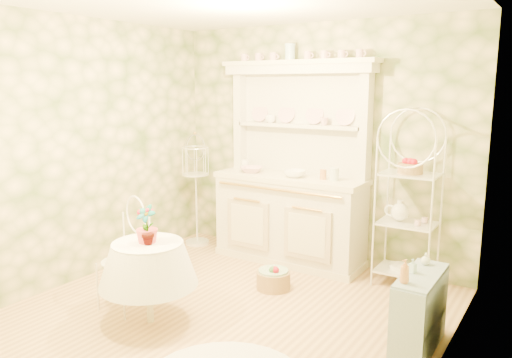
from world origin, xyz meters
The scene contains 20 objects.
floor centered at (0.00, 0.00, 0.00)m, with size 3.60×3.60×0.00m, color tan.
wall_left centered at (-1.80, 0.00, 1.35)m, with size 3.60×3.60×0.00m, color beige.
wall_right centered at (1.80, 0.00, 1.35)m, with size 3.60×3.60×0.00m, color beige.
wall_back centered at (0.00, 1.80, 1.35)m, with size 3.60×3.60×0.00m, color beige.
wall_front centered at (0.00, -1.80, 1.35)m, with size 3.60×3.60×0.00m, color beige.
kitchen_dresser centered at (-0.20, 1.52, 1.15)m, with size 1.87×0.61×2.29m, color silver.
bakers_rack centered at (1.14, 1.53, 0.87)m, with size 0.54×0.39×1.74m, color white.
side_shelf centered at (1.61, 0.31, 0.31)m, with size 0.27×0.72×0.61m, color #8CA2B6.
round_table centered at (-0.46, -0.48, 0.34)m, with size 0.63×0.63×0.68m, color white.
cafe_chair centered at (-0.84, -0.41, 0.50)m, with size 0.45×0.45×0.99m, color white.
birdcage_stand centered at (-1.50, 1.42, 0.77)m, with size 0.37×0.37×1.55m, color white.
floor_basket centered at (0.07, 0.71, 0.12)m, with size 0.39×0.39×0.25m, color #A58351.
bowl_floral centered at (-0.68, 1.46, 1.02)m, with size 0.27×0.27×0.07m, color white.
bowl_white centered at (-0.10, 1.45, 1.02)m, with size 0.25×0.25×0.08m, color white.
cup_left centered at (-0.56, 1.68, 1.61)m, with size 0.12×0.12×0.09m, color white.
cup_right centered at (0.14, 1.67, 1.61)m, with size 0.09×0.09×0.09m, color white.
potted_geranium centered at (-0.41, -0.52, 0.85)m, with size 0.18×0.12×0.33m, color #3F7238.
bottle_amber centered at (1.55, 0.07, 0.68)m, with size 0.07×0.07×0.17m, color #BD7C42.
bottle_blue centered at (1.54, 0.30, 0.65)m, with size 0.05×0.05×0.11m, color #ABD2DF.
bottle_glass centered at (1.58, 0.53, 0.65)m, with size 0.08×0.08×0.10m, color silver.
Camera 1 is at (2.49, -3.35, 2.01)m, focal length 35.00 mm.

